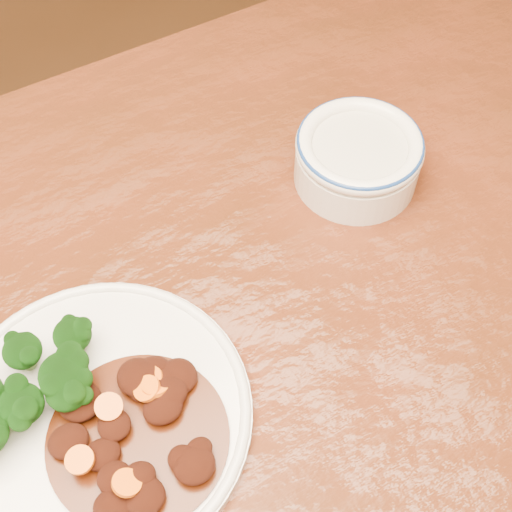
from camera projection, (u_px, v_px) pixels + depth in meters
name	position (u px, v px, depth m)	size (l,w,h in m)	color
dining_table	(127.00, 474.00, 0.66)	(1.52, 0.94, 0.75)	#57210F
dinner_plate	(97.00, 416.00, 0.60)	(0.26, 0.26, 0.02)	silver
broccoli_florets	(30.00, 385.00, 0.58)	(0.12, 0.09, 0.05)	#6C934C
mince_stew	(138.00, 427.00, 0.58)	(0.15, 0.15, 0.03)	#4A1C07
dip_bowl	(358.00, 157.00, 0.73)	(0.13, 0.13, 0.06)	white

